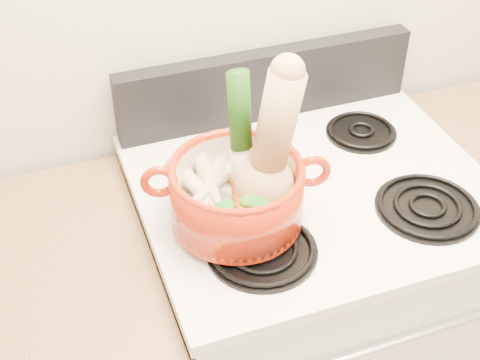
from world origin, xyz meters
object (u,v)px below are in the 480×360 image
object	(u,v)px
stove_body	(302,324)
leek	(241,138)
dutch_oven	(237,194)
squash	(273,143)

from	to	relation	value
stove_body	leek	distance (m)	0.71
dutch_oven	squash	world-z (taller)	squash
dutch_oven	squash	distance (m)	0.14
squash	leek	distance (m)	0.07
squash	leek	size ratio (longest dim) A/B	1.03
squash	leek	xyz separation A→B (m)	(-0.05, 0.04, -0.00)
dutch_oven	squash	xyz separation A→B (m)	(0.07, -0.01, 0.11)
squash	stove_body	bearing A→B (deg)	45.26
stove_body	leek	world-z (taller)	leek
leek	stove_body	bearing A→B (deg)	6.72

